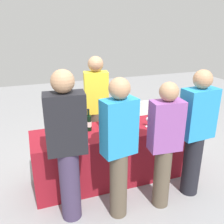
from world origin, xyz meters
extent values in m
plane|color=gray|center=(0.00, 0.00, 0.00)|extent=(12.00, 12.00, 0.00)
cube|color=maroon|center=(0.00, 0.00, 0.38)|extent=(2.14, 0.65, 0.77)
cylinder|color=black|center=(-0.73, 0.15, 0.88)|extent=(0.07, 0.07, 0.22)
cylinder|color=black|center=(-0.73, 0.15, 1.03)|extent=(0.03, 0.03, 0.08)
cylinder|color=black|center=(-0.73, 0.15, 1.08)|extent=(0.03, 0.03, 0.02)
cylinder|color=silver|center=(-0.73, 0.15, 0.87)|extent=(0.07, 0.07, 0.08)
cylinder|color=black|center=(-0.48, 0.09, 0.88)|extent=(0.07, 0.07, 0.24)
cylinder|color=black|center=(-0.48, 0.09, 1.04)|extent=(0.03, 0.03, 0.08)
cylinder|color=maroon|center=(-0.48, 0.09, 1.09)|extent=(0.03, 0.03, 0.02)
cylinder|color=silver|center=(-0.48, 0.09, 0.87)|extent=(0.07, 0.07, 0.08)
cylinder|color=black|center=(-0.30, 0.07, 0.87)|extent=(0.07, 0.07, 0.21)
cylinder|color=black|center=(-0.30, 0.07, 1.01)|extent=(0.03, 0.03, 0.07)
cylinder|color=black|center=(-0.30, 0.07, 1.06)|extent=(0.03, 0.03, 0.02)
cylinder|color=silver|center=(-0.30, 0.07, 0.86)|extent=(0.08, 0.08, 0.07)
cylinder|color=black|center=(-0.10, 0.13, 0.88)|extent=(0.07, 0.07, 0.22)
cylinder|color=black|center=(-0.10, 0.13, 1.03)|extent=(0.03, 0.03, 0.08)
cylinder|color=maroon|center=(-0.10, 0.13, 1.08)|extent=(0.03, 0.03, 0.02)
cylinder|color=silver|center=(-0.10, 0.13, 0.87)|extent=(0.07, 0.07, 0.08)
cylinder|color=black|center=(0.10, 0.16, 0.88)|extent=(0.07, 0.07, 0.23)
cylinder|color=black|center=(0.10, 0.16, 1.03)|extent=(0.03, 0.03, 0.08)
cylinder|color=maroon|center=(0.10, 0.16, 1.08)|extent=(0.03, 0.03, 0.02)
cylinder|color=silver|center=(0.10, 0.16, 0.87)|extent=(0.07, 0.07, 0.08)
cylinder|color=black|center=(0.35, 0.06, 0.88)|extent=(0.08, 0.08, 0.22)
cylinder|color=black|center=(0.35, 0.06, 1.03)|extent=(0.03, 0.03, 0.08)
cylinder|color=black|center=(0.35, 0.06, 1.07)|extent=(0.03, 0.03, 0.02)
cylinder|color=silver|center=(0.35, 0.06, 0.87)|extent=(0.08, 0.08, 0.08)
cylinder|color=black|center=(0.73, 0.17, 0.87)|extent=(0.07, 0.07, 0.21)
cylinder|color=black|center=(0.73, 0.17, 1.01)|extent=(0.03, 0.03, 0.07)
cylinder|color=gold|center=(0.73, 0.17, 1.06)|extent=(0.03, 0.03, 0.02)
cylinder|color=silver|center=(0.73, 0.17, 0.86)|extent=(0.07, 0.07, 0.07)
cylinder|color=silver|center=(0.03, -0.07, 0.77)|extent=(0.06, 0.06, 0.00)
cylinder|color=silver|center=(0.03, -0.07, 0.80)|extent=(0.01, 0.01, 0.06)
sphere|color=silver|center=(0.03, -0.07, 0.86)|extent=(0.07, 0.07, 0.07)
sphere|color=#590C19|center=(0.03, -0.07, 0.85)|extent=(0.04, 0.04, 0.04)
cylinder|color=silver|center=(0.28, -0.17, 0.77)|extent=(0.06, 0.06, 0.00)
cylinder|color=silver|center=(0.28, -0.17, 0.81)|extent=(0.01, 0.01, 0.07)
sphere|color=silver|center=(0.28, -0.17, 0.87)|extent=(0.07, 0.07, 0.07)
sphere|color=#590C19|center=(0.28, -0.17, 0.86)|extent=(0.04, 0.04, 0.04)
cylinder|color=silver|center=(0.50, -0.08, 0.77)|extent=(0.07, 0.07, 0.00)
cylinder|color=silver|center=(0.50, -0.08, 0.81)|extent=(0.01, 0.01, 0.08)
sphere|color=silver|center=(0.50, -0.08, 0.88)|extent=(0.06, 0.06, 0.06)
cylinder|color=silver|center=(0.80, 0.02, 0.86)|extent=(0.19, 0.19, 0.19)
cylinder|color=brown|center=(-0.06, 0.54, 0.41)|extent=(0.19, 0.19, 0.83)
cube|color=yellow|center=(-0.06, 0.54, 1.14)|extent=(0.37, 0.24, 0.62)
sphere|color=tan|center=(-0.06, 0.54, 1.56)|extent=(0.22, 0.22, 0.22)
cylinder|color=#3F3351|center=(-0.69, -0.55, 0.43)|extent=(0.22, 0.22, 0.85)
cube|color=black|center=(-0.69, -0.55, 1.17)|extent=(0.43, 0.26, 0.64)
sphere|color=tan|center=(-0.69, -0.55, 1.61)|extent=(0.23, 0.23, 0.23)
cylinder|color=brown|center=(-0.17, -0.69, 0.41)|extent=(0.20, 0.20, 0.81)
cube|color=#268CCC|center=(-0.17, -0.69, 1.12)|extent=(0.39, 0.26, 0.61)
sphere|color=tan|center=(-0.17, -0.69, 1.53)|extent=(0.22, 0.22, 0.22)
cylinder|color=brown|center=(0.38, -0.71, 0.38)|extent=(0.20, 0.20, 0.77)
cube|color=#8C4C99|center=(0.38, -0.71, 1.06)|extent=(0.38, 0.23, 0.58)
sphere|color=tan|center=(0.38, -0.71, 1.45)|extent=(0.21, 0.21, 0.21)
cylinder|color=black|center=(0.86, -0.63, 0.40)|extent=(0.22, 0.22, 0.81)
cube|color=#268CCC|center=(0.86, -0.63, 1.11)|extent=(0.42, 0.26, 0.61)
sphere|color=tan|center=(0.86, -0.63, 1.53)|extent=(0.22, 0.22, 0.22)
cube|color=white|center=(0.86, 1.03, 0.37)|extent=(0.51, 0.07, 0.75)
camera|label=1|loc=(-1.00, -2.87, 2.17)|focal=39.81mm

